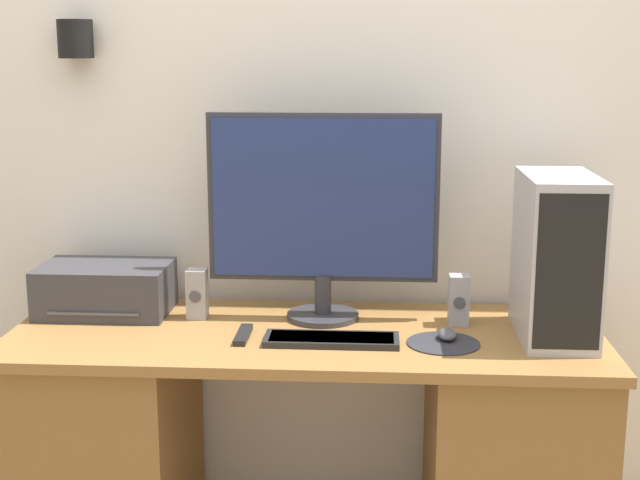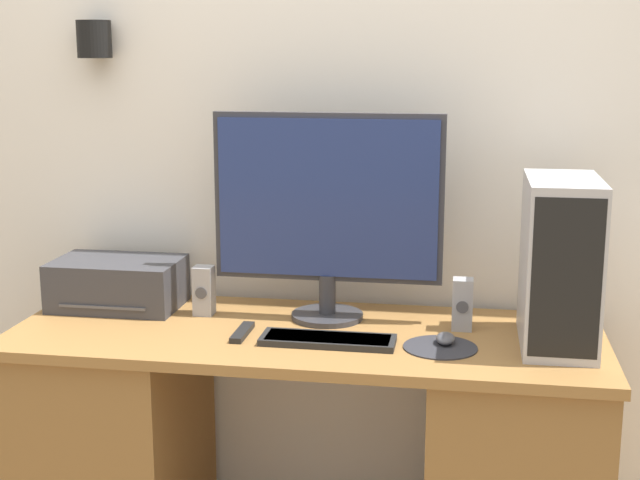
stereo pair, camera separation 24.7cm
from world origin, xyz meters
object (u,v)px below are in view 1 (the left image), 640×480
(keyboard, at_px, (332,339))
(printer, at_px, (105,289))
(computer_tower, at_px, (556,257))
(remote_control, at_px, (243,335))
(mouse, at_px, (447,334))
(speaker_left, at_px, (197,294))
(monitor, at_px, (323,206))
(speaker_right, at_px, (459,300))

(keyboard, relative_size, printer, 0.95)
(keyboard, relative_size, computer_tower, 0.81)
(computer_tower, distance_m, remote_control, 0.89)
(keyboard, xyz_separation_m, mouse, (0.32, 0.04, 0.01))
(remote_control, bearing_deg, computer_tower, 4.39)
(computer_tower, height_order, printer, computer_tower)
(speaker_left, bearing_deg, monitor, 3.80)
(printer, relative_size, speaker_right, 2.60)
(keyboard, distance_m, printer, 0.74)
(mouse, bearing_deg, keyboard, -172.76)
(monitor, distance_m, mouse, 0.51)
(monitor, relative_size, speaker_right, 4.52)
(monitor, distance_m, speaker_right, 0.48)
(remote_control, bearing_deg, speaker_right, 14.49)
(mouse, bearing_deg, remote_control, -178.93)
(keyboard, xyz_separation_m, remote_control, (-0.25, 0.03, -0.00))
(computer_tower, distance_m, speaker_left, 1.04)
(mouse, bearing_deg, computer_tower, 10.65)
(mouse, height_order, speaker_right, speaker_right)
(monitor, xyz_separation_m, mouse, (0.35, -0.19, -0.32))
(printer, distance_m, speaker_left, 0.29)
(printer, xyz_separation_m, speaker_left, (0.29, -0.04, 0.00))
(computer_tower, xyz_separation_m, speaker_right, (-0.25, 0.09, -0.15))
(monitor, distance_m, speaker_left, 0.46)
(monitor, bearing_deg, speaker_left, -176.20)
(mouse, height_order, speaker_left, speaker_left)
(mouse, xyz_separation_m, speaker_right, (0.04, 0.15, 0.06))
(speaker_left, relative_size, remote_control, 0.93)
(monitor, bearing_deg, mouse, -28.07)
(computer_tower, bearing_deg, mouse, -169.35)
(keyboard, xyz_separation_m, printer, (-0.70, 0.24, 0.06))
(keyboard, bearing_deg, monitor, 99.40)
(keyboard, bearing_deg, printer, 161.02)
(speaker_right, bearing_deg, monitor, 173.83)
(computer_tower, xyz_separation_m, remote_control, (-0.86, -0.07, -0.22))
(keyboard, xyz_separation_m, speaker_left, (-0.41, 0.20, 0.06))
(monitor, relative_size, remote_control, 4.21)
(monitor, height_order, remote_control, monitor)
(monitor, xyz_separation_m, printer, (-0.66, 0.01, -0.27))
(computer_tower, relative_size, speaker_right, 3.06)
(monitor, xyz_separation_m, remote_control, (-0.21, -0.20, -0.33))
(mouse, height_order, computer_tower, computer_tower)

